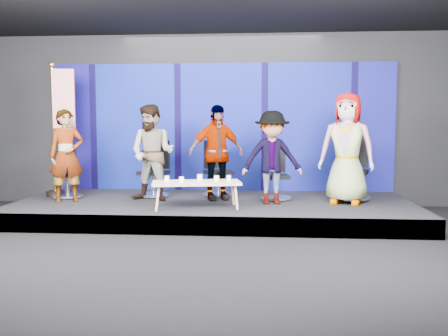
{
  "coord_description": "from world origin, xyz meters",
  "views": [
    {
      "loc": [
        0.87,
        -6.3,
        1.7
      ],
      "look_at": [
        0.18,
        2.4,
        0.9
      ],
      "focal_mm": 40.0,
      "sensor_mm": 36.0,
      "label": 1
    }
  ],
  "objects_px": {
    "panelist_c": "(216,153)",
    "chair_e": "(352,178)",
    "mug_e": "(229,178)",
    "panelist_d": "(272,158)",
    "flag_stand": "(60,126)",
    "panelist_e": "(347,148)",
    "mug_d": "(217,178)",
    "chair_b": "(155,178)",
    "panelist_a": "(66,156)",
    "chair_d": "(276,182)",
    "mug_c": "(200,177)",
    "coffee_table": "(196,184)",
    "chair_a": "(67,180)",
    "panelist_b": "(152,153)",
    "mug_a": "(167,179)",
    "mug_b": "(182,180)",
    "chair_c": "(218,178)"
  },
  "relations": [
    {
      "from": "chair_a",
      "to": "panelist_d",
      "type": "height_order",
      "value": "panelist_d"
    },
    {
      "from": "mug_e",
      "to": "panelist_c",
      "type": "bearing_deg",
      "value": 110.27
    },
    {
      "from": "chair_d",
      "to": "mug_a",
      "type": "relative_size",
      "value": 10.95
    },
    {
      "from": "chair_b",
      "to": "panelist_c",
      "type": "relative_size",
      "value": 0.62
    },
    {
      "from": "panelist_a",
      "to": "chair_e",
      "type": "xyz_separation_m",
      "value": [
        5.08,
        0.64,
        -0.43
      ]
    },
    {
      "from": "mug_c",
      "to": "coffee_table",
      "type": "bearing_deg",
      "value": -105.56
    },
    {
      "from": "mug_c",
      "to": "mug_a",
      "type": "bearing_deg",
      "value": -161.34
    },
    {
      "from": "panelist_d",
      "to": "flag_stand",
      "type": "xyz_separation_m",
      "value": [
        -3.95,
        0.54,
        0.54
      ]
    },
    {
      "from": "panelist_c",
      "to": "chair_d",
      "type": "distance_m",
      "value": 1.21
    },
    {
      "from": "panelist_a",
      "to": "chair_c",
      "type": "distance_m",
      "value": 2.79
    },
    {
      "from": "chair_a",
      "to": "chair_d",
      "type": "distance_m",
      "value": 3.88
    },
    {
      "from": "panelist_c",
      "to": "mug_b",
      "type": "xyz_separation_m",
      "value": [
        -0.46,
        -1.05,
        -0.37
      ]
    },
    {
      "from": "chair_c",
      "to": "mug_e",
      "type": "xyz_separation_m",
      "value": [
        0.3,
        -1.26,
        0.14
      ]
    },
    {
      "from": "panelist_b",
      "to": "coffee_table",
      "type": "bearing_deg",
      "value": -25.57
    },
    {
      "from": "panelist_d",
      "to": "mug_a",
      "type": "height_order",
      "value": "panelist_d"
    },
    {
      "from": "chair_b",
      "to": "mug_d",
      "type": "height_order",
      "value": "chair_b"
    },
    {
      "from": "chair_d",
      "to": "panelist_d",
      "type": "relative_size",
      "value": 0.62
    },
    {
      "from": "chair_e",
      "to": "chair_a",
      "type": "bearing_deg",
      "value": -160.18
    },
    {
      "from": "coffee_table",
      "to": "mug_d",
      "type": "xyz_separation_m",
      "value": [
        0.33,
        0.03,
        0.08
      ]
    },
    {
      "from": "chair_c",
      "to": "panelist_d",
      "type": "relative_size",
      "value": 0.66
    },
    {
      "from": "panelist_a",
      "to": "chair_d",
      "type": "bearing_deg",
      "value": -20.24
    },
    {
      "from": "panelist_c",
      "to": "panelist_a",
      "type": "bearing_deg",
      "value": 167.0
    },
    {
      "from": "panelist_d",
      "to": "mug_c",
      "type": "relative_size",
      "value": 15.55
    },
    {
      "from": "chair_a",
      "to": "panelist_b",
      "type": "relative_size",
      "value": 0.59
    },
    {
      "from": "flag_stand",
      "to": "chair_c",
      "type": "bearing_deg",
      "value": -1.29
    },
    {
      "from": "chair_b",
      "to": "chair_e",
      "type": "distance_m",
      "value": 3.66
    },
    {
      "from": "chair_c",
      "to": "mug_e",
      "type": "relative_size",
      "value": 11.97
    },
    {
      "from": "panelist_b",
      "to": "panelist_d",
      "type": "height_order",
      "value": "panelist_b"
    },
    {
      "from": "panelist_c",
      "to": "panelist_d",
      "type": "bearing_deg",
      "value": -42.89
    },
    {
      "from": "panelist_c",
      "to": "chair_e",
      "type": "distance_m",
      "value": 2.52
    },
    {
      "from": "chair_a",
      "to": "mug_b",
      "type": "distance_m",
      "value": 2.59
    },
    {
      "from": "mug_a",
      "to": "mug_e",
      "type": "bearing_deg",
      "value": 10.94
    },
    {
      "from": "panelist_c",
      "to": "mug_e",
      "type": "distance_m",
      "value": 0.89
    },
    {
      "from": "panelist_a",
      "to": "mug_c",
      "type": "relative_size",
      "value": 15.89
    },
    {
      "from": "mug_d",
      "to": "panelist_c",
      "type": "bearing_deg",
      "value": 95.84
    },
    {
      "from": "chair_b",
      "to": "panelist_a",
      "type": "bearing_deg",
      "value": -139.08
    },
    {
      "from": "mug_b",
      "to": "chair_c",
      "type": "bearing_deg",
      "value": 74.24
    },
    {
      "from": "chair_b",
      "to": "panelist_e",
      "type": "relative_size",
      "value": 0.55
    },
    {
      "from": "chair_c",
      "to": "mug_d",
      "type": "distance_m",
      "value": 1.4
    },
    {
      "from": "mug_b",
      "to": "mug_e",
      "type": "height_order",
      "value": "mug_b"
    },
    {
      "from": "panelist_e",
      "to": "mug_c",
      "type": "xyz_separation_m",
      "value": [
        -2.48,
        -0.52,
        -0.47
      ]
    },
    {
      "from": "panelist_c",
      "to": "coffee_table",
      "type": "relative_size",
      "value": 1.13
    },
    {
      "from": "chair_e",
      "to": "panelist_e",
      "type": "relative_size",
      "value": 0.62
    },
    {
      "from": "mug_d",
      "to": "flag_stand",
      "type": "height_order",
      "value": "flag_stand"
    },
    {
      "from": "chair_c",
      "to": "mug_b",
      "type": "relative_size",
      "value": 11.76
    },
    {
      "from": "panelist_d",
      "to": "mug_d",
      "type": "xyz_separation_m",
      "value": [
        -0.91,
        -0.51,
        -0.31
      ]
    },
    {
      "from": "chair_c",
      "to": "panelist_d",
      "type": "height_order",
      "value": "panelist_d"
    },
    {
      "from": "chair_b",
      "to": "panelist_e",
      "type": "xyz_separation_m",
      "value": [
        3.47,
        -0.56,
        0.61
      ]
    },
    {
      "from": "chair_b",
      "to": "chair_e",
      "type": "bearing_deg",
      "value": 12.42
    },
    {
      "from": "mug_a",
      "to": "chair_b",
      "type": "bearing_deg",
      "value": 110.8
    }
  ]
}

